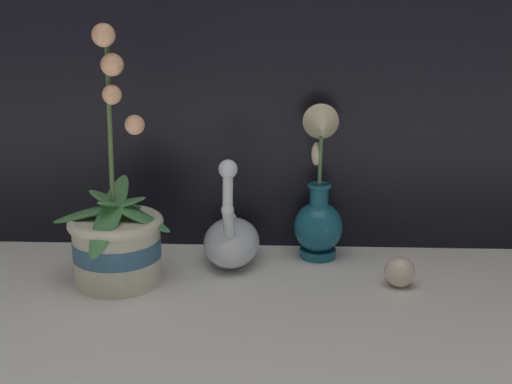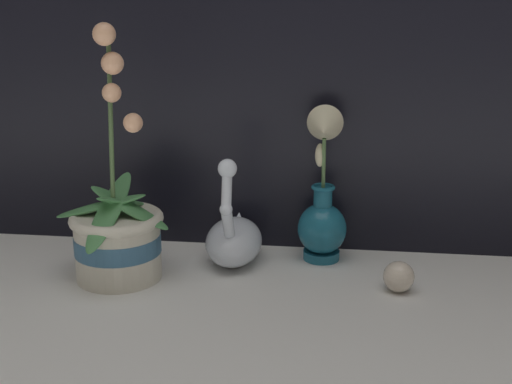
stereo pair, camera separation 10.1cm
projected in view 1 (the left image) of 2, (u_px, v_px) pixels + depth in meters
The scene contains 5 objects.
ground_plane at pixel (253, 307), 1.17m from camera, with size 2.80×2.80×0.00m, color silver.
orchid_potted_plant at pixel (117, 237), 1.24m from camera, with size 0.21×0.23×0.45m.
swan_figurine at pixel (232, 238), 1.33m from camera, with size 0.11×0.19×0.22m.
blue_vase at pixel (319, 202), 1.34m from camera, with size 0.09×0.11×0.30m.
glass_sphere at pixel (400, 272), 1.24m from camera, with size 0.05×0.05×0.05m.
Camera 1 is at (0.05, -1.06, 0.52)m, focal length 50.00 mm.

